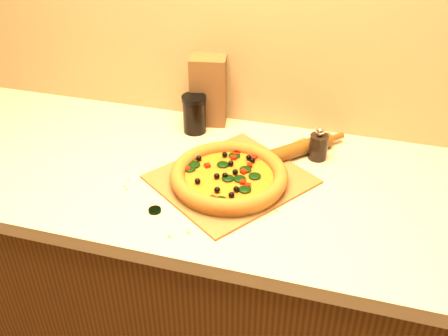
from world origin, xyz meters
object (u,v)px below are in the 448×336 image
pizza (229,176)px  dark_jar (194,114)px  pepper_grinder (318,146)px  rolling_pin (298,149)px  pizza_peel (235,177)px

pizza → dark_jar: size_ratio=2.59×
pizza → dark_jar: (-0.18, 0.25, 0.03)m
pizza → pepper_grinder: 0.29m
rolling_pin → dark_jar: (-0.34, 0.05, 0.04)m
pizza → rolling_pin: size_ratio=1.27×
dark_jar → pizza: bearing=-54.1°
pizza → pepper_grinder: (0.21, 0.20, 0.01)m
pizza → dark_jar: bearing=125.9°
pizza_peel → dark_jar: 0.29m
pizza_peel → pepper_grinder: (0.20, 0.16, 0.04)m
pepper_grinder → dark_jar: size_ratio=0.83×
pepper_grinder → rolling_pin: size_ratio=0.41×
pizza_peel → pepper_grinder: bearing=74.3°
dark_jar → pepper_grinder: bearing=-7.7°
pepper_grinder → dark_jar: bearing=172.3°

